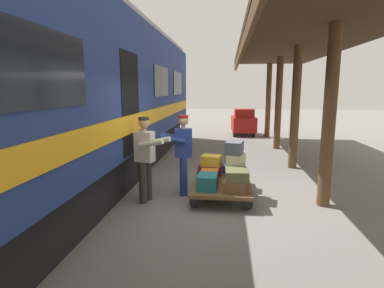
# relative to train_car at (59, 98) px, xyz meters

# --- Properties ---
(ground_plane) EXTENTS (60.00, 60.00, 0.00)m
(ground_plane) POSITION_rel_train_car_xyz_m (-3.24, 0.00, -2.06)
(ground_plane) COLOR slate
(platform_canopy) EXTENTS (3.20, 18.69, 3.56)m
(platform_canopy) POSITION_rel_train_car_xyz_m (-5.23, 0.00, 1.20)
(platform_canopy) COLOR brown
(platform_canopy) RESTS_ON ground_plane
(train_car) EXTENTS (3.03, 16.88, 4.00)m
(train_car) POSITION_rel_train_car_xyz_m (0.00, 0.00, 0.00)
(train_car) COLOR navy
(train_car) RESTS_ON ground_plane
(luggage_cart) EXTENTS (1.20, 1.96, 0.31)m
(luggage_cart) POSITION_rel_train_car_xyz_m (-3.31, -0.36, -1.80)
(luggage_cart) COLOR brown
(luggage_cart) RESTS_ON ground_plane
(suitcase_burgundy_valise) EXTENTS (0.55, 0.51, 0.22)m
(suitcase_burgundy_valise) POSITION_rel_train_car_xyz_m (-3.04, -0.90, -1.64)
(suitcase_burgundy_valise) COLOR maroon
(suitcase_burgundy_valise) RESTS_ON luggage_cart
(suitcase_tan_vintage) EXTENTS (0.37, 0.55, 0.26)m
(suitcase_tan_vintage) POSITION_rel_train_car_xyz_m (-3.58, -0.90, -1.62)
(suitcase_tan_vintage) COLOR tan
(suitcase_tan_vintage) RESTS_ON luggage_cart
(suitcase_brown_leather) EXTENTS (0.47, 0.65, 0.21)m
(suitcase_brown_leather) POSITION_rel_train_car_xyz_m (-3.58, 0.18, -1.65)
(suitcase_brown_leather) COLOR brown
(suitcase_brown_leather) RESTS_ON luggage_cart
(suitcase_teal_softside) EXTENTS (0.40, 0.51, 0.28)m
(suitcase_teal_softside) POSITION_rel_train_car_xyz_m (-3.04, 0.18, -1.61)
(suitcase_teal_softside) COLOR #1E666B
(suitcase_teal_softside) RESTS_ON luggage_cart
(suitcase_maroon_trunk) EXTENTS (0.43, 0.50, 0.22)m
(suitcase_maroon_trunk) POSITION_rel_train_car_xyz_m (-3.58, -0.36, -1.64)
(suitcase_maroon_trunk) COLOR maroon
(suitcase_maroon_trunk) RESTS_ON luggage_cart
(suitcase_orange_carryall) EXTENTS (0.39, 0.57, 0.21)m
(suitcase_orange_carryall) POSITION_rel_train_car_xyz_m (-3.04, -0.36, -1.65)
(suitcase_orange_carryall) COLOR #CC6B23
(suitcase_orange_carryall) RESTS_ON luggage_cart
(suitcase_black_hardshell) EXTENTS (0.35, 0.41, 0.19)m
(suitcase_black_hardshell) POSITION_rel_train_car_xyz_m (-3.60, -0.90, -1.40)
(suitcase_black_hardshell) COLOR black
(suitcase_black_hardshell) RESTS_ON suitcase_tan_vintage
(suitcase_navy_fabric) EXTENTS (0.47, 0.46, 0.15)m
(suitcase_navy_fabric) POSITION_rel_train_car_xyz_m (-3.57, -0.36, -1.46)
(suitcase_navy_fabric) COLOR navy
(suitcase_navy_fabric) RESTS_ON suitcase_maroon_trunk
(suitcase_olive_duffel) EXTENTS (0.45, 0.54, 0.20)m
(suitcase_olive_duffel) POSITION_rel_train_car_xyz_m (-3.61, 0.21, -1.44)
(suitcase_olive_duffel) COLOR brown
(suitcase_olive_duffel) RESTS_ON suitcase_brown_leather
(suitcase_yellow_case) EXTENTS (0.48, 0.44, 0.23)m
(suitcase_yellow_case) POSITION_rel_train_car_xyz_m (-3.06, -0.87, -1.42)
(suitcase_yellow_case) COLOR gold
(suitcase_yellow_case) RESTS_ON suitcase_burgundy_valise
(suitcase_cream_canvas) EXTENTS (0.40, 0.51, 0.24)m
(suitcase_cream_canvas) POSITION_rel_train_car_xyz_m (-3.60, -0.34, -1.26)
(suitcase_cream_canvas) COLOR beige
(suitcase_cream_canvas) RESTS_ON suitcase_navy_fabric
(suitcase_slate_roller) EXTENTS (0.41, 0.50, 0.26)m
(suitcase_slate_roller) POSITION_rel_train_car_xyz_m (-3.56, -0.31, -1.01)
(suitcase_slate_roller) COLOR #4C515B
(suitcase_slate_roller) RESTS_ON suitcase_cream_canvas
(porter_in_overalls) EXTENTS (0.70, 0.48, 1.70)m
(porter_in_overalls) POSITION_rel_train_car_xyz_m (-2.48, -0.35, -1.14)
(porter_in_overalls) COLOR navy
(porter_in_overalls) RESTS_ON ground_plane
(porter_by_door) EXTENTS (0.72, 0.54, 1.70)m
(porter_by_door) POSITION_rel_train_car_xyz_m (-1.82, 0.17, -1.14)
(porter_by_door) COLOR #332D28
(porter_by_door) RESTS_ON ground_plane
(baggage_tug) EXTENTS (1.20, 1.76, 1.30)m
(baggage_tug) POSITION_rel_train_car_xyz_m (-4.20, -9.37, -1.43)
(baggage_tug) COLOR #B21E19
(baggage_tug) RESTS_ON ground_plane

